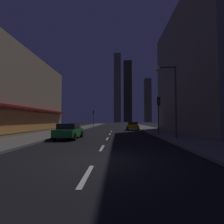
{
  "coord_description": "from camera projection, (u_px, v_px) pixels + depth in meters",
  "views": [
    {
      "loc": [
        1.0,
        -7.34,
        1.76
      ],
      "look_at": [
        0.0,
        21.14,
        3.14
      ],
      "focal_mm": 26.75,
      "sensor_mm": 36.0,
      "label": 1
    }
  ],
  "objects": [
    {
      "name": "sidewalk_right",
      "position": [
        143.0,
        127.0,
        38.98
      ],
      "size": [
        4.0,
        76.0,
        0.15
      ],
      "primitive_type": "cube",
      "color": "#605E59",
      "rests_on": "ground"
    },
    {
      "name": "skyscraper_distant_tall",
      "position": [
        117.0,
        88.0,
        134.21
      ],
      "size": [
        5.53,
        6.83,
        55.05
      ],
      "primitive_type": "cube",
      "color": "#5F5A47",
      "rests_on": "ground"
    },
    {
      "name": "ground_plane",
      "position": [
        114.0,
        128.0,
        39.22
      ],
      "size": [
        78.0,
        136.0,
        0.1
      ],
      "primitive_type": "cube",
      "color": "black"
    },
    {
      "name": "fire_hydrant_far_left",
      "position": [
        80.0,
        127.0,
        30.59
      ],
      "size": [
        0.42,
        0.3,
        0.65
      ],
      "color": "gold",
      "rests_on": "sidewalk_left"
    },
    {
      "name": "traffic_light_far_left",
      "position": [
        94.0,
        115.0,
        44.58
      ],
      "size": [
        0.32,
        0.48,
        4.2
      ],
      "color": "#2D2D2D",
      "rests_on": "sidewalk_left"
    },
    {
      "name": "sidewalk_left",
      "position": [
        84.0,
        127.0,
        39.47
      ],
      "size": [
        4.0,
        76.0,
        0.15
      ],
      "primitive_type": "cube",
      "color": "#605E59",
      "rests_on": "ground"
    },
    {
      "name": "skyscraper_distant_slender",
      "position": [
        171.0,
        95.0,
        129.51
      ],
      "size": [
        7.0,
        5.3,
        42.85
      ],
      "primitive_type": "cube",
      "color": "brown",
      "rests_on": "ground"
    },
    {
      "name": "street_lamp_right",
      "position": [
        166.0,
        83.0,
        15.07
      ],
      "size": [
        1.96,
        0.56,
        6.58
      ],
      "color": "#38383D",
      "rests_on": "sidewalk_right"
    },
    {
      "name": "building_apartment_right",
      "position": [
        215.0,
        70.0,
        23.16
      ],
      "size": [
        11.0,
        20.0,
        17.3
      ],
      "primitive_type": "cube",
      "color": "slate",
      "rests_on": "ground"
    },
    {
      "name": "car_parked_near",
      "position": [
        69.0,
        131.0,
        15.68
      ],
      "size": [
        1.98,
        4.24,
        1.45
      ],
      "color": "#1E722D",
      "rests_on": "ground"
    },
    {
      "name": "skyscraper_distant_mid",
      "position": [
        128.0,
        91.0,
        151.51
      ],
      "size": [
        7.3,
        6.86,
        55.51
      ],
      "primitive_type": "cube",
      "color": "#2E2C22",
      "rests_on": "ground"
    },
    {
      "name": "traffic_light_near_right",
      "position": [
        159.0,
        107.0,
        18.4
      ],
      "size": [
        0.32,
        0.48,
        4.2
      ],
      "color": "#2D2D2D",
      "rests_on": "sidewalk_right"
    },
    {
      "name": "skyscraper_distant_short",
      "position": [
        148.0,
        100.0,
        146.23
      ],
      "size": [
        5.72,
        5.74,
        38.06
      ],
      "primitive_type": "cube",
      "color": "brown",
      "rests_on": "ground"
    },
    {
      "name": "lane_marking_center",
      "position": [
        107.0,
        139.0,
        15.66
      ],
      "size": [
        0.16,
        23.0,
        0.01
      ],
      "color": "silver",
      "rests_on": "ground"
    },
    {
      "name": "car_parked_far",
      "position": [
        133.0,
        126.0,
        29.55
      ],
      "size": [
        1.98,
        4.24,
        1.45
      ],
      "color": "gold",
      "rests_on": "ground"
    }
  ]
}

